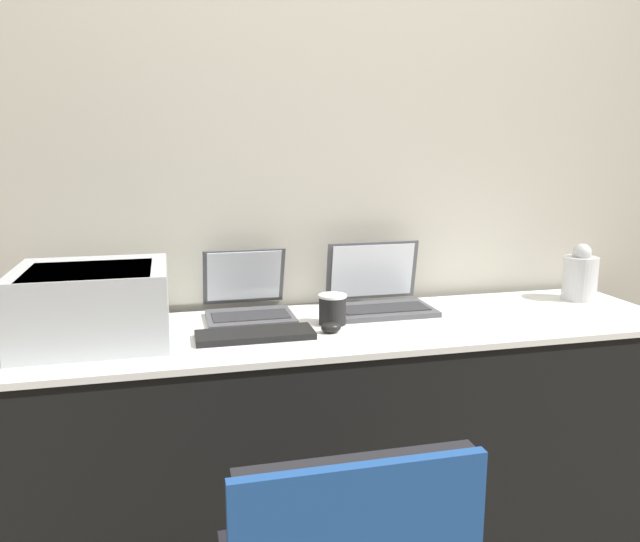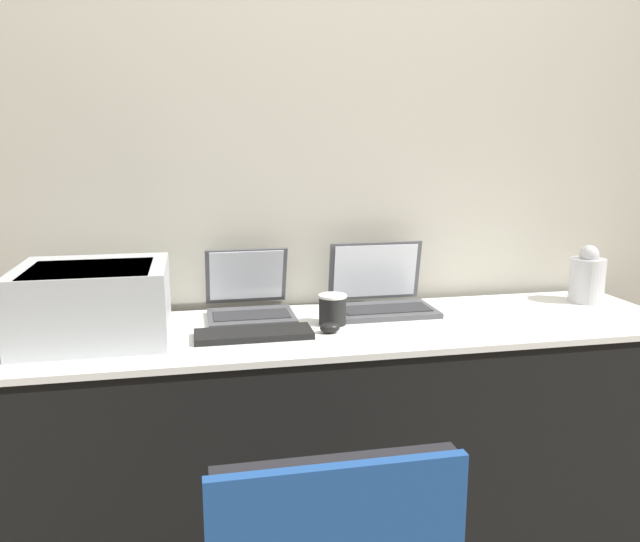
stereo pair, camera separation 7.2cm
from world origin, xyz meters
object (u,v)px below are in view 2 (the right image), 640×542
at_px(printer, 94,300).
at_px(metal_pitcher, 587,277).
at_px(coffee_cup, 332,309).
at_px(mouse, 330,328).
at_px(external_keyboard, 254,334).
at_px(laptop_left, 249,301).
at_px(laptop_right, 381,296).

relative_size(printer, metal_pitcher, 2.01).
bearing_deg(coffee_cup, mouse, -107.39).
distance_m(printer, metal_pitcher, 1.75).
bearing_deg(external_keyboard, coffee_cup, 18.49).
height_order(printer, external_keyboard, printer).
xyz_separation_m(laptop_left, coffee_cup, (0.26, -0.17, -0.00)).
distance_m(laptop_right, coffee_cup, 0.26).
bearing_deg(metal_pitcher, external_keyboard, -171.51).
bearing_deg(mouse, external_keyboard, 178.95).
xyz_separation_m(coffee_cup, metal_pitcher, (1.01, 0.10, 0.04)).
bearing_deg(laptop_left, mouse, -48.67).
xyz_separation_m(coffee_cup, mouse, (-0.03, -0.09, -0.03)).
height_order(external_keyboard, coffee_cup, coffee_cup).
bearing_deg(laptop_right, coffee_cup, -146.10).
distance_m(external_keyboard, metal_pitcher, 1.29).
xyz_separation_m(printer, laptop_left, (0.48, 0.17, -0.07)).
relative_size(printer, coffee_cup, 4.37).
distance_m(external_keyboard, mouse, 0.24).
distance_m(laptop_left, coffee_cup, 0.31).
bearing_deg(external_keyboard, mouse, -1.05).
height_order(printer, laptop_right, laptop_right).
xyz_separation_m(printer, laptop_right, (0.96, 0.15, -0.07)).
xyz_separation_m(laptop_right, external_keyboard, (-0.48, -0.23, -0.04)).
height_order(printer, mouse, printer).
height_order(printer, laptop_left, printer).
xyz_separation_m(printer, mouse, (0.71, -0.09, -0.11)).
distance_m(printer, coffee_cup, 0.75).
bearing_deg(coffee_cup, metal_pitcher, 5.69).
bearing_deg(printer, mouse, -7.02).
bearing_deg(printer, external_keyboard, -10.01).
distance_m(laptop_left, metal_pitcher, 1.27).
distance_m(laptop_right, metal_pitcher, 0.79).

